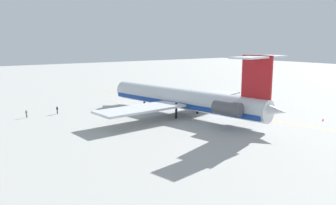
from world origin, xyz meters
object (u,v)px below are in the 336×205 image
Objects in this scene: ground_crew_portside at (191,91)px; safety_cone_nose at (323,120)px; ground_crew_near_nose at (57,109)px; ground_crew_near_tail at (174,91)px; ground_crew_starboard at (26,113)px; main_jetliner at (187,99)px.

ground_crew_portside is 3.04× the size of safety_cone_nose.
ground_crew_near_nose is 39.25m from ground_crew_near_tail.
ground_crew_starboard is (-4.62, 50.02, 0.06)m from ground_crew_portside.
ground_crew_near_tail is 1.03× the size of ground_crew_starboard.
ground_crew_near_tail is at bearing 155.41° from ground_crew_near_nose.
main_jetliner reaches higher than ground_crew_starboard.
ground_crew_portside is (23.44, -20.46, -2.73)m from main_jetliner.
ground_crew_near_nose is (18.67, 22.92, -2.62)m from main_jetliner.
ground_crew_near_nose is 43.64m from ground_crew_portside.
safety_cone_nose is (-39.10, -49.67, -0.84)m from ground_crew_starboard.
ground_crew_near_tail is (7.23, -38.58, -0.01)m from ground_crew_near_nose.
ground_crew_near_nose is at bearing 47.86° from safety_cone_nose.
ground_crew_portside reaches higher than safety_cone_nose.
main_jetliner is at bearing 105.64° from ground_crew_near_nose.
ground_crew_near_tail is at bearing 5.51° from safety_cone_nose.
ground_crew_portside is (4.78, -43.38, -0.11)m from ground_crew_near_nose.
ground_crew_near_tail is at bearing 106.10° from ground_crew_starboard.
ground_crew_near_nose reaches higher than ground_crew_starboard.
ground_crew_near_nose is at bearing -157.30° from ground_crew_portside.
ground_crew_near_tail is 1.09× the size of ground_crew_portside.
main_jetliner is 31.24m from ground_crew_portside.
ground_crew_near_tail is 5.39m from ground_crew_portside.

